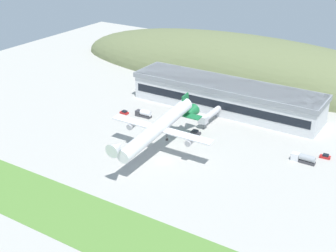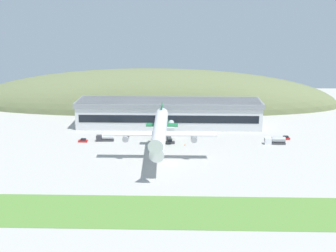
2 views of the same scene
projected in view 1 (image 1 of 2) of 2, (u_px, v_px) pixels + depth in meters
ground_plane at (164, 162)px, 164.52m from camera, size 326.65×326.65×0.00m
grass_strip_foreground at (87, 221)px, 133.22m from camera, size 293.98×21.68×0.08m
hill_backdrop at (246, 75)px, 249.96m from camera, size 211.08×61.03×41.60m
terminal_building at (226, 94)px, 204.55m from camera, size 85.56×19.92×12.40m
jetway_0 at (209, 115)px, 191.45m from camera, size 3.38×15.36×5.43m
cargo_airplane at (159, 128)px, 165.10m from camera, size 41.19×52.85×11.91m
service_car_0 at (124, 112)px, 202.71m from camera, size 3.80×1.97×1.47m
service_car_1 at (325, 156)px, 166.55m from camera, size 3.85×2.12×1.56m
service_car_2 at (196, 132)px, 184.42m from camera, size 4.09×2.13×1.67m
fuel_truck at (144, 114)px, 199.31m from camera, size 7.28×2.59×3.29m
box_truck at (303, 158)px, 163.52m from camera, size 8.51×2.41×3.14m
traffic_cone_0 at (206, 139)px, 179.65m from camera, size 0.52×0.52×0.58m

